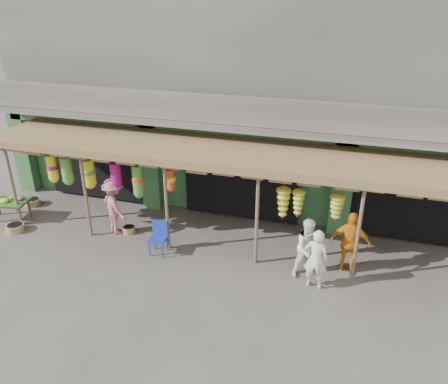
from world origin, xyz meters
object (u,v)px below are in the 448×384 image
(person_vendor, at_px, (350,242))
(person_shopper, at_px, (114,206))
(person_right, at_px, (309,248))
(flower_table, at_px, (7,201))
(blue_chair, at_px, (159,235))
(person_front, at_px, (316,259))

(person_vendor, relative_size, person_shopper, 0.98)
(person_right, distance_m, person_shopper, 5.76)
(person_vendor, bearing_deg, flower_table, 5.33)
(blue_chair, xyz_separation_m, person_vendor, (5.04, 0.56, 0.33))
(blue_chair, bearing_deg, flower_table, 173.54)
(blue_chair, relative_size, person_shopper, 0.53)
(person_front, distance_m, person_vendor, 1.20)
(blue_chair, height_order, person_front, person_front)
(flower_table, distance_m, person_front, 9.62)
(flower_table, height_order, person_front, person_front)
(flower_table, distance_m, person_right, 9.37)
(flower_table, height_order, person_shopper, person_shopper)
(flower_table, height_order, person_vendor, person_vendor)
(flower_table, xyz_separation_m, person_vendor, (10.36, 0.18, 0.22))
(person_front, height_order, person_right, same)
(person_front, bearing_deg, person_shopper, -3.24)
(person_right, bearing_deg, person_shopper, 142.45)
(person_right, height_order, person_shopper, person_shopper)
(flower_table, bearing_deg, person_shopper, -5.49)
(person_front, xyz_separation_m, person_right, (-0.22, 0.44, 0.00))
(person_front, height_order, person_shopper, person_shopper)
(person_front, bearing_deg, blue_chair, 1.37)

